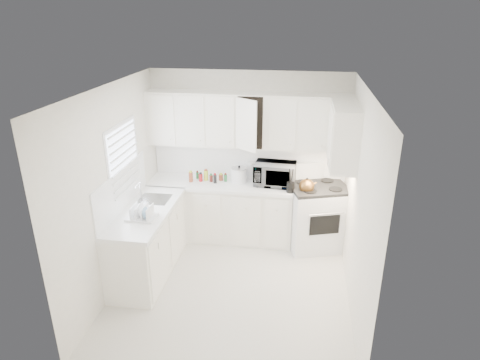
% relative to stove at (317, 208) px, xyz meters
% --- Properties ---
extents(floor, '(3.20, 3.20, 0.00)m').
position_rel_stove_xyz_m(floor, '(-1.09, -1.26, -0.64)').
color(floor, silver).
rests_on(floor, ground).
extents(ceiling, '(3.20, 3.20, 0.00)m').
position_rel_stove_xyz_m(ceiling, '(-1.09, -1.26, 1.96)').
color(ceiling, white).
rests_on(ceiling, ground).
extents(wall_back, '(3.00, 0.00, 3.00)m').
position_rel_stove_xyz_m(wall_back, '(-1.09, 0.34, 0.66)').
color(wall_back, white).
rests_on(wall_back, ground).
extents(wall_front, '(3.00, 0.00, 3.00)m').
position_rel_stove_xyz_m(wall_front, '(-1.09, -2.86, 0.66)').
color(wall_front, white).
rests_on(wall_front, ground).
extents(wall_left, '(0.00, 3.20, 3.20)m').
position_rel_stove_xyz_m(wall_left, '(-2.59, -1.26, 0.66)').
color(wall_left, white).
rests_on(wall_left, ground).
extents(wall_right, '(0.00, 3.20, 3.20)m').
position_rel_stove_xyz_m(wall_right, '(0.41, -1.26, 0.66)').
color(wall_right, white).
rests_on(wall_right, ground).
extents(window_blinds, '(0.06, 0.96, 1.06)m').
position_rel_stove_xyz_m(window_blinds, '(-2.57, -0.91, 0.91)').
color(window_blinds, white).
rests_on(window_blinds, wall_left).
extents(lower_cabinets_back, '(2.22, 0.60, 0.90)m').
position_rel_stove_xyz_m(lower_cabinets_back, '(-1.48, 0.04, -0.19)').
color(lower_cabinets_back, white).
rests_on(lower_cabinets_back, floor).
extents(lower_cabinets_left, '(0.60, 1.60, 0.90)m').
position_rel_stove_xyz_m(lower_cabinets_left, '(-2.29, -1.06, -0.19)').
color(lower_cabinets_left, white).
rests_on(lower_cabinets_left, floor).
extents(countertop_back, '(2.24, 0.64, 0.05)m').
position_rel_stove_xyz_m(countertop_back, '(-1.48, 0.03, 0.29)').
color(countertop_back, white).
rests_on(countertop_back, lower_cabinets_back).
extents(countertop_left, '(0.64, 1.62, 0.05)m').
position_rel_stove_xyz_m(countertop_left, '(-2.28, -1.06, 0.29)').
color(countertop_left, white).
rests_on(countertop_left, lower_cabinets_left).
extents(backsplash_back, '(2.98, 0.02, 0.55)m').
position_rel_stove_xyz_m(backsplash_back, '(-1.09, 0.33, 0.59)').
color(backsplash_back, white).
rests_on(backsplash_back, wall_back).
extents(backsplash_left, '(0.02, 1.60, 0.55)m').
position_rel_stove_xyz_m(backsplash_left, '(-2.58, -1.06, 0.59)').
color(backsplash_left, white).
rests_on(backsplash_left, wall_left).
extents(upper_cabinets_back, '(3.00, 0.33, 0.80)m').
position_rel_stove_xyz_m(upper_cabinets_back, '(-1.09, 0.18, 0.86)').
color(upper_cabinets_back, white).
rests_on(upper_cabinets_back, wall_back).
extents(upper_cabinets_right, '(0.33, 0.90, 0.80)m').
position_rel_stove_xyz_m(upper_cabinets_right, '(0.24, -0.44, 0.86)').
color(upper_cabinets_right, white).
rests_on(upper_cabinets_right, wall_right).
extents(sink, '(0.42, 0.38, 0.30)m').
position_rel_stove_xyz_m(sink, '(-2.28, -0.71, 0.43)').
color(sink, gray).
rests_on(sink, countertop_left).
extents(stove, '(1.00, 0.90, 1.28)m').
position_rel_stove_xyz_m(stove, '(0.00, 0.00, 0.00)').
color(stove, white).
rests_on(stove, floor).
extents(tea_kettle, '(0.29, 0.25, 0.25)m').
position_rel_stove_xyz_m(tea_kettle, '(-0.18, -0.16, 0.43)').
color(tea_kettle, brown).
rests_on(tea_kettle, stove).
extents(frying_pan, '(0.35, 0.48, 0.04)m').
position_rel_stove_xyz_m(frying_pan, '(0.18, 0.16, 0.33)').
color(frying_pan, black).
rests_on(frying_pan, stove).
extents(microwave, '(0.62, 0.37, 0.41)m').
position_rel_stove_xyz_m(microwave, '(-0.66, 0.08, 0.52)').
color(microwave, gray).
rests_on(microwave, countertop_back).
extents(rice_cooker, '(0.26, 0.26, 0.25)m').
position_rel_stove_xyz_m(rice_cooker, '(-1.21, 0.12, 0.44)').
color(rice_cooker, white).
rests_on(rice_cooker, countertop_back).
extents(paper_towel, '(0.12, 0.12, 0.27)m').
position_rel_stove_xyz_m(paper_towel, '(-1.04, 0.26, 0.45)').
color(paper_towel, white).
rests_on(paper_towel, countertop_back).
extents(utensil_crock, '(0.15, 0.15, 0.37)m').
position_rel_stove_xyz_m(utensil_crock, '(-0.41, -0.18, 0.50)').
color(utensil_crock, black).
rests_on(utensil_crock, countertop_back).
extents(dish_rack, '(0.37, 0.28, 0.20)m').
position_rel_stove_xyz_m(dish_rack, '(-2.24, -1.29, 0.41)').
color(dish_rack, white).
rests_on(dish_rack, countertop_left).
extents(spice_left_0, '(0.06, 0.06, 0.13)m').
position_rel_stove_xyz_m(spice_left_0, '(-1.94, 0.16, 0.38)').
color(spice_left_0, brown).
rests_on(spice_left_0, countertop_back).
extents(spice_left_1, '(0.06, 0.06, 0.13)m').
position_rel_stove_xyz_m(spice_left_1, '(-1.87, 0.07, 0.38)').
color(spice_left_1, '#256F35').
rests_on(spice_left_1, countertop_back).
extents(spice_left_2, '(0.06, 0.06, 0.13)m').
position_rel_stove_xyz_m(spice_left_2, '(-1.79, 0.16, 0.38)').
color(spice_left_2, red).
rests_on(spice_left_2, countertop_back).
extents(spice_left_3, '(0.06, 0.06, 0.13)m').
position_rel_stove_xyz_m(spice_left_3, '(-1.72, 0.07, 0.38)').
color(spice_left_3, '#CDE134').
rests_on(spice_left_3, countertop_back).
extents(spice_left_4, '(0.06, 0.06, 0.13)m').
position_rel_stove_xyz_m(spice_left_4, '(-1.64, 0.16, 0.38)').
color(spice_left_4, '#5B201A').
rests_on(spice_left_4, countertop_back).
extents(spice_left_5, '(0.06, 0.06, 0.13)m').
position_rel_stove_xyz_m(spice_left_5, '(-1.57, 0.07, 0.38)').
color(spice_left_5, black).
rests_on(spice_left_5, countertop_back).
extents(spice_left_6, '(0.06, 0.06, 0.13)m').
position_rel_stove_xyz_m(spice_left_6, '(-1.49, 0.16, 0.38)').
color(spice_left_6, brown).
rests_on(spice_left_6, countertop_back).
extents(spice_left_7, '(0.06, 0.06, 0.13)m').
position_rel_stove_xyz_m(spice_left_7, '(-1.42, 0.07, 0.38)').
color(spice_left_7, '#256F35').
rests_on(spice_left_7, countertop_back).
extents(sauce_right_0, '(0.06, 0.06, 0.19)m').
position_rel_stove_xyz_m(sauce_right_0, '(-0.51, 0.20, 0.41)').
color(sauce_right_0, red).
rests_on(sauce_right_0, countertop_back).
extents(sauce_right_1, '(0.06, 0.06, 0.19)m').
position_rel_stove_xyz_m(sauce_right_1, '(-0.46, 0.14, 0.41)').
color(sauce_right_1, '#CDE134').
rests_on(sauce_right_1, countertop_back).
extents(sauce_right_2, '(0.06, 0.06, 0.19)m').
position_rel_stove_xyz_m(sauce_right_2, '(-0.40, 0.20, 0.41)').
color(sauce_right_2, '#5B201A').
rests_on(sauce_right_2, countertop_back).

